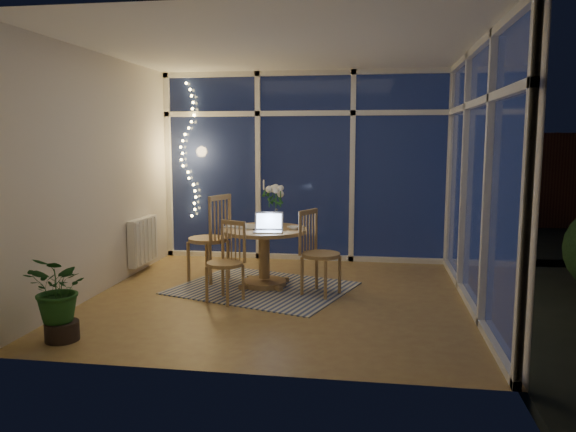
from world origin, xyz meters
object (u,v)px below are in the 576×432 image
object	(u,v)px
chair_left	(208,237)
potted_plant	(60,296)
flower_vase	(276,216)
laptop	(268,222)
chair_right	(321,253)
chair_front	(225,262)
dining_table	(264,258)

from	to	relation	value
chair_left	potted_plant	world-z (taller)	chair_left
flower_vase	potted_plant	size ratio (longest dim) A/B	0.28
laptop	flower_vase	distance (m)	0.55
chair_right	laptop	distance (m)	0.66
chair_right	flower_vase	bearing A→B (deg)	72.47
chair_left	chair_right	size ratio (longest dim) A/B	1.13
chair_front	flower_vase	world-z (taller)	flower_vase
chair_right	potted_plant	bearing A→B (deg)	156.83
chair_left	flower_vase	size ratio (longest dim) A/B	5.02
dining_table	chair_left	size ratio (longest dim) A/B	0.94
chair_left	chair_right	xyz separation A→B (m)	(1.39, -0.42, -0.06)
chair_front	potted_plant	distance (m)	1.68
laptop	dining_table	bearing A→B (deg)	105.02
dining_table	potted_plant	bearing A→B (deg)	-124.00
chair_left	flower_vase	world-z (taller)	chair_left
chair_left	potted_plant	xyz separation A→B (m)	(-0.63, -2.14, -0.15)
chair_right	flower_vase	size ratio (longest dim) A/B	4.45
laptop	potted_plant	world-z (taller)	laptop
dining_table	chair_left	bearing A→B (deg)	167.42
chair_left	chair_front	world-z (taller)	chair_left
flower_vase	potted_plant	distance (m)	2.72
chair_left	chair_right	world-z (taller)	chair_left
flower_vase	potted_plant	xyz separation A→B (m)	(-1.42, -2.29, -0.40)
chair_front	laptop	bearing A→B (deg)	70.93
chair_front	flower_vase	bearing A→B (deg)	91.74
chair_left	laptop	world-z (taller)	chair_left
chair_right	chair_front	size ratio (longest dim) A/B	1.10
potted_plant	dining_table	bearing A→B (deg)	56.00
chair_right	chair_front	world-z (taller)	chair_right
chair_right	laptop	size ratio (longest dim) A/B	2.99
flower_vase	potted_plant	world-z (taller)	flower_vase
dining_table	potted_plant	world-z (taller)	potted_plant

